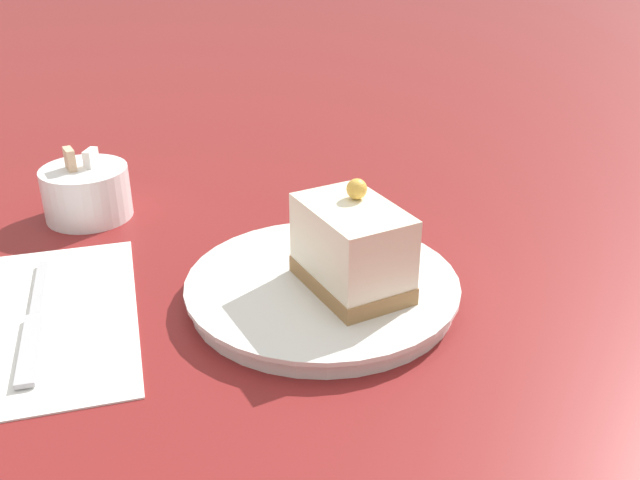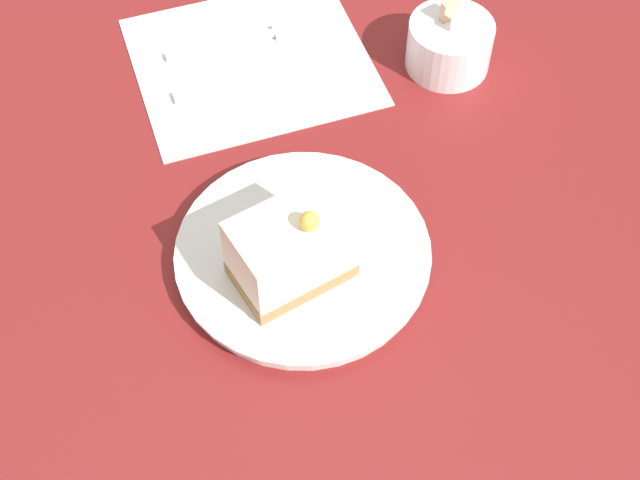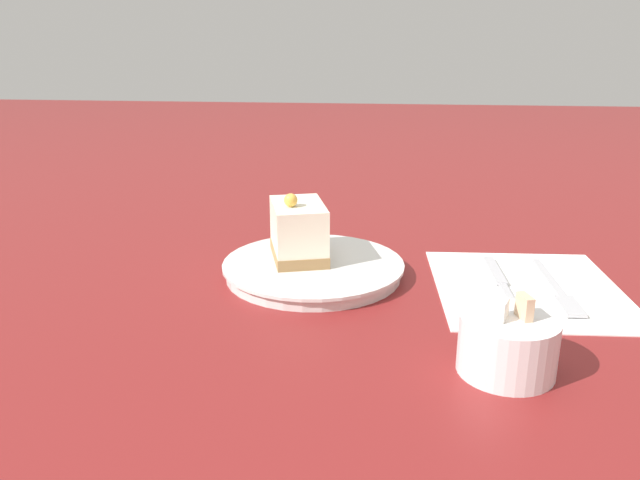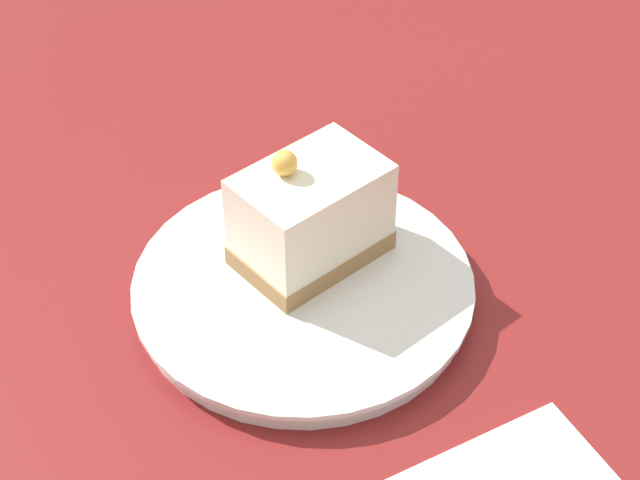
{
  "view_description": "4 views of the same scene",
  "coord_description": "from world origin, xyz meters",
  "px_view_note": "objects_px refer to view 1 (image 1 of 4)",
  "views": [
    {
      "loc": [
        -0.14,
        -0.53,
        0.32
      ],
      "look_at": [
        -0.03,
        -0.04,
        0.06
      ],
      "focal_mm": 40.0,
      "sensor_mm": 36.0,
      "label": 1
    },
    {
      "loc": [
        0.41,
        -0.14,
        0.67
      ],
      "look_at": [
        -0.0,
        -0.01,
        0.05
      ],
      "focal_mm": 50.0,
      "sensor_mm": 36.0,
      "label": 2
    },
    {
      "loc": [
        -0.1,
        0.71,
        0.3
      ],
      "look_at": [
        -0.03,
        -0.02,
        0.05
      ],
      "focal_mm": 35.0,
      "sensor_mm": 36.0,
      "label": 3
    },
    {
      "loc": [
        -0.48,
        0.18,
        0.52
      ],
      "look_at": [
        -0.02,
        -0.04,
        0.05
      ],
      "focal_mm": 60.0,
      "sensor_mm": 36.0,
      "label": 4
    }
  ],
  "objects_px": {
    "plate": "(322,288)",
    "cake_slice": "(351,248)",
    "knife": "(33,328)",
    "sugar_bowl": "(87,192)"
  },
  "relations": [
    {
      "from": "cake_slice",
      "to": "knife",
      "type": "distance_m",
      "value": 0.26
    },
    {
      "from": "plate",
      "to": "cake_slice",
      "type": "xyz_separation_m",
      "value": [
        0.02,
        -0.02,
        0.04
      ]
    },
    {
      "from": "plate",
      "to": "cake_slice",
      "type": "height_order",
      "value": "cake_slice"
    },
    {
      "from": "plate",
      "to": "knife",
      "type": "distance_m",
      "value": 0.23
    },
    {
      "from": "knife",
      "to": "sugar_bowl",
      "type": "height_order",
      "value": "sugar_bowl"
    },
    {
      "from": "cake_slice",
      "to": "sugar_bowl",
      "type": "distance_m",
      "value": 0.32
    },
    {
      "from": "cake_slice",
      "to": "knife",
      "type": "bearing_deg",
      "value": 160.94
    },
    {
      "from": "cake_slice",
      "to": "sugar_bowl",
      "type": "height_order",
      "value": "cake_slice"
    },
    {
      "from": "sugar_bowl",
      "to": "knife",
      "type": "bearing_deg",
      "value": -97.96
    },
    {
      "from": "plate",
      "to": "knife",
      "type": "relative_size",
      "value": 1.24
    }
  ]
}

